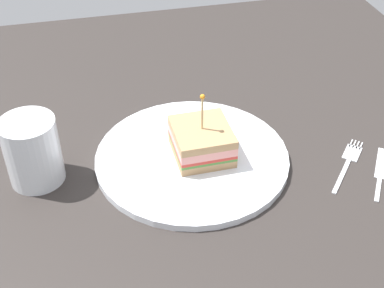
% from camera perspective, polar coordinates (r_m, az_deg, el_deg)
% --- Properties ---
extents(ground_plane, '(1.04, 1.04, 0.02)m').
position_cam_1_polar(ground_plane, '(0.78, 0.00, -2.35)').
color(ground_plane, '#2D2826').
extents(plate, '(0.28, 0.28, 0.01)m').
position_cam_1_polar(plate, '(0.77, 0.00, -1.48)').
color(plate, white).
rests_on(plate, ground_plane).
extents(sandwich_half_center, '(0.09, 0.08, 0.10)m').
position_cam_1_polar(sandwich_half_center, '(0.75, 1.01, 0.43)').
color(sandwich_half_center, tan).
rests_on(sandwich_half_center, plate).
extents(drink_glass, '(0.07, 0.07, 0.10)m').
position_cam_1_polar(drink_glass, '(0.75, -16.67, -1.06)').
color(drink_glass, beige).
rests_on(drink_glass, ground_plane).
extents(fork, '(0.10, 0.09, 0.00)m').
position_cam_1_polar(fork, '(0.80, 16.51, -1.57)').
color(fork, silver).
rests_on(fork, ground_plane).
extents(knife, '(0.10, 0.07, 0.00)m').
position_cam_1_polar(knife, '(0.80, 19.60, -2.67)').
color(knife, silver).
rests_on(knife, ground_plane).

